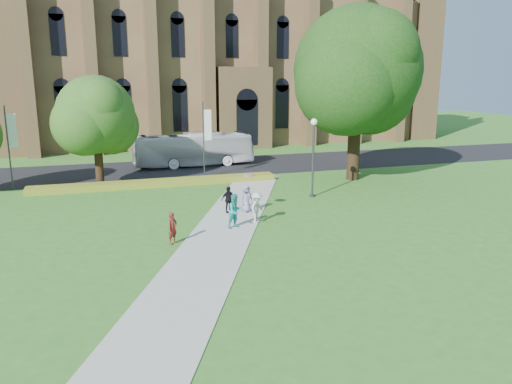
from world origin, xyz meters
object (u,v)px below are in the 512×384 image
object	(u,v)px
large_tree	(357,70)
pedestrian_0	(173,228)
tour_coach	(194,149)
streetlamp	(313,148)

from	to	relation	value
large_tree	pedestrian_0	bearing A→B (deg)	-144.39
tour_coach	pedestrian_0	distance (m)	21.87
tour_coach	pedestrian_0	bearing A→B (deg)	163.53
large_tree	tour_coach	xyz separation A→B (m)	(-10.74, 9.84, -6.85)
large_tree	pedestrian_0	xyz separation A→B (m)	(-15.92, -11.40, -7.56)
large_tree	pedestrian_0	world-z (taller)	large_tree
tour_coach	pedestrian_0	world-z (taller)	tour_coach
streetlamp	tour_coach	size ratio (longest dim) A/B	0.49
tour_coach	pedestrian_0	xyz separation A→B (m)	(-5.17, -21.23, -0.71)
large_tree	pedestrian_0	size ratio (longest dim) A/B	8.66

